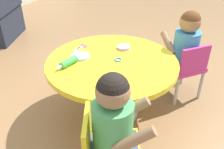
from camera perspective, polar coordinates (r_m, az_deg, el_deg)
name	(u,v)px	position (r m, az deg, el deg)	size (l,w,h in m)	color
ground_plane	(112,111)	(2.07, 0.00, -8.71)	(10.00, 10.00, 0.00)	olive
craft_table	(112,72)	(1.84, 0.00, 0.53)	(0.99, 0.99, 0.49)	silver
child_chair_left	(106,149)	(1.38, -1.34, -17.31)	(0.40, 0.40, 0.54)	#B7B7BC
seated_child_left	(114,118)	(1.22, 0.43, -10.33)	(0.39, 0.43, 0.51)	#3F4772
child_chair_right	(185,67)	(2.18, 16.97, 1.73)	(0.42, 0.42, 0.54)	#B7B7BC
seated_child_right	(186,41)	(2.11, 17.27, 7.56)	(0.43, 0.44, 0.51)	#3F4772
rolling_pin	(69,62)	(1.75, -10.26, 2.92)	(0.23, 0.08, 0.05)	green
craft_scissors	(81,47)	(2.01, -7.30, 6.53)	(0.14, 0.08, 0.01)	silver
playdough_blob_0	(123,47)	(1.98, 2.65, 6.49)	(0.11, 0.11, 0.02)	#CC99E5
playdough_blob_1	(81,56)	(1.86, -7.46, 4.38)	(0.14, 0.14, 0.02)	#8CCCF2
cookie_cutter_0	(118,60)	(1.79, 1.45, 3.55)	(0.06, 0.06, 0.01)	#3F99D8
cookie_cutter_1	(100,88)	(1.48, -2.76, -3.26)	(0.05, 0.05, 0.01)	orange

